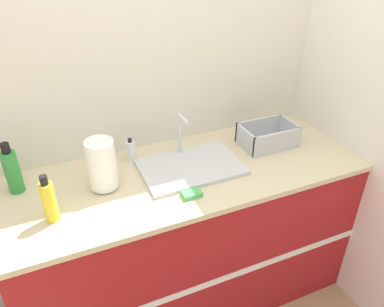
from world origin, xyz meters
The scene contains 10 objects.
wall_back centered at (0.00, 0.70, 1.30)m, with size 4.22×0.06×2.60m.
wall_right centered at (0.94, 0.34, 1.30)m, with size 0.06×2.67×2.60m.
counter_cabinet centered at (0.00, 0.34, 0.47)m, with size 1.85×0.69×0.93m.
sink centered at (0.02, 0.35, 0.95)m, with size 0.51×0.35×0.25m.
paper_towel_roll centered at (-0.42, 0.36, 1.06)m, with size 0.13×0.13×0.25m.
dish_rack centered at (0.52, 0.40, 0.98)m, with size 0.30×0.20×0.12m.
bottle_green centered at (-0.81, 0.50, 1.05)m, with size 0.07×0.07×0.26m.
bottle_yellow centered at (-0.68, 0.22, 1.03)m, with size 0.06×0.06×0.23m.
soap_dispenser centered at (-0.24, 0.55, 0.99)m, with size 0.05×0.05×0.13m.
sponge centered at (-0.07, 0.13, 0.94)m, with size 0.09×0.06×0.02m.
Camera 1 is at (-0.62, -1.13, 2.01)m, focal length 35.00 mm.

